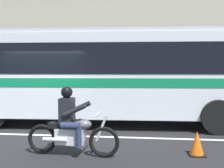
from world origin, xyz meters
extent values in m
plane|color=black|center=(0.00, 0.00, 0.00)|extent=(60.00, 60.00, 0.00)
cube|color=#B7B2A8|center=(0.00, 5.10, 0.07)|extent=(28.00, 3.80, 0.15)
cube|color=silver|center=(0.00, -0.60, 0.00)|extent=(26.60, 0.14, 0.01)
cube|color=gray|center=(0.00, 7.40, 5.04)|extent=(28.00, 0.80, 10.07)
cube|color=#233347|center=(0.00, 6.96, 3.53)|extent=(25.76, 0.10, 1.40)
cube|color=silver|center=(1.99, 1.20, 1.73)|extent=(12.24, 3.01, 2.70)
cube|color=black|center=(1.99, 1.20, 2.28)|extent=(11.27, 3.01, 0.96)
cube|color=#0F7247|center=(1.99, 1.20, 1.53)|extent=(12.00, 3.03, 0.28)
cube|color=#ADB1BA|center=(1.99, 1.20, 3.14)|extent=(11.99, 2.87, 0.16)
cylinder|color=black|center=(5.33, 0.02, 0.52)|extent=(1.04, 0.30, 1.04)
torus|color=black|center=(2.19, -2.20, 0.34)|extent=(0.69, 0.13, 0.69)
torus|color=black|center=(0.75, -2.12, 0.34)|extent=(0.69, 0.13, 0.69)
cube|color=silver|center=(1.42, -2.15, 0.44)|extent=(0.66, 0.32, 0.36)
ellipsoid|color=#59565B|center=(1.67, -2.17, 0.72)|extent=(0.50, 0.31, 0.24)
cube|color=black|center=(1.22, -2.14, 0.69)|extent=(0.57, 0.29, 0.12)
cylinder|color=silver|center=(2.13, -2.20, 0.65)|extent=(0.28, 0.07, 0.58)
cylinder|color=silver|center=(2.05, -2.19, 0.96)|extent=(0.08, 0.64, 0.04)
cylinder|color=silver|center=(1.11, -2.30, 0.39)|extent=(0.55, 0.12, 0.09)
cube|color=black|center=(1.35, -2.15, 1.02)|extent=(0.30, 0.38, 0.56)
sphere|color=black|center=(1.35, -2.15, 1.44)|extent=(0.26, 0.26, 0.26)
cylinder|color=#232D4C|center=(1.50, -1.98, 0.72)|extent=(0.43, 0.17, 0.15)
cylinder|color=#232D4C|center=(1.68, -1.99, 0.48)|extent=(0.13, 0.13, 0.46)
cylinder|color=#232D4C|center=(1.48, -2.34, 0.72)|extent=(0.43, 0.17, 0.15)
cylinder|color=#232D4C|center=(1.66, -2.35, 0.48)|extent=(0.13, 0.13, 0.46)
cylinder|color=black|center=(1.60, -1.96, 1.06)|extent=(0.52, 0.14, 0.32)
cylinder|color=black|center=(1.58, -2.36, 1.06)|extent=(0.52, 0.14, 0.32)
cone|color=#EA590F|center=(4.27, -1.85, 0.28)|extent=(0.32, 0.32, 0.55)
cube|color=black|center=(4.27, -1.85, 0.01)|extent=(0.36, 0.36, 0.03)
camera|label=1|loc=(2.90, -7.44, 1.96)|focal=39.10mm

